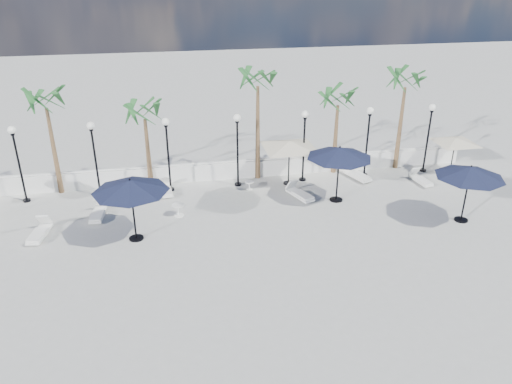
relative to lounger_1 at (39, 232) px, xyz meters
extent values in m
plane|color=#A8A9A3|center=(9.16, -2.71, -0.22)|extent=(100.00, 100.00, 0.00)
cube|color=white|center=(9.16, 4.79, 0.23)|extent=(26.00, 0.30, 0.90)
cube|color=white|center=(9.16, 4.79, 0.75)|extent=(26.00, 0.12, 0.08)
cylinder|color=black|center=(-1.34, 3.79, -0.17)|extent=(0.36, 0.36, 0.10)
cylinder|color=black|center=(-1.34, 3.79, 1.53)|extent=(0.10, 0.10, 3.50)
cylinder|color=black|center=(-1.34, 3.79, 3.23)|extent=(0.18, 0.18, 0.10)
sphere|color=white|center=(-1.34, 3.79, 3.44)|extent=(0.36, 0.36, 0.36)
cylinder|color=black|center=(2.16, 3.79, -0.17)|extent=(0.36, 0.36, 0.10)
cylinder|color=black|center=(2.16, 3.79, 1.53)|extent=(0.10, 0.10, 3.50)
cylinder|color=black|center=(2.16, 3.79, 3.23)|extent=(0.18, 0.18, 0.10)
sphere|color=white|center=(2.16, 3.79, 3.44)|extent=(0.36, 0.36, 0.36)
cylinder|color=black|center=(5.66, 3.79, -0.17)|extent=(0.36, 0.36, 0.10)
cylinder|color=black|center=(5.66, 3.79, 1.53)|extent=(0.10, 0.10, 3.50)
cylinder|color=black|center=(5.66, 3.79, 3.23)|extent=(0.18, 0.18, 0.10)
sphere|color=white|center=(5.66, 3.79, 3.44)|extent=(0.36, 0.36, 0.36)
cylinder|color=black|center=(9.16, 3.79, -0.17)|extent=(0.36, 0.36, 0.10)
cylinder|color=black|center=(9.16, 3.79, 1.53)|extent=(0.10, 0.10, 3.50)
cylinder|color=black|center=(9.16, 3.79, 3.23)|extent=(0.18, 0.18, 0.10)
sphere|color=white|center=(9.16, 3.79, 3.44)|extent=(0.36, 0.36, 0.36)
cylinder|color=black|center=(12.66, 3.79, -0.17)|extent=(0.36, 0.36, 0.10)
cylinder|color=black|center=(12.66, 3.79, 1.53)|extent=(0.10, 0.10, 3.50)
cylinder|color=black|center=(12.66, 3.79, 3.23)|extent=(0.18, 0.18, 0.10)
sphere|color=white|center=(12.66, 3.79, 3.44)|extent=(0.36, 0.36, 0.36)
cylinder|color=black|center=(16.16, 3.79, -0.17)|extent=(0.36, 0.36, 0.10)
cylinder|color=black|center=(16.16, 3.79, 1.53)|extent=(0.10, 0.10, 3.50)
cylinder|color=black|center=(16.16, 3.79, 3.23)|extent=(0.18, 0.18, 0.10)
sphere|color=white|center=(16.16, 3.79, 3.44)|extent=(0.36, 0.36, 0.36)
cylinder|color=black|center=(19.66, 3.79, -0.17)|extent=(0.36, 0.36, 0.10)
cylinder|color=black|center=(19.66, 3.79, 1.53)|extent=(0.10, 0.10, 3.50)
cylinder|color=black|center=(19.66, 3.79, 3.23)|extent=(0.18, 0.18, 0.10)
sphere|color=white|center=(19.66, 3.79, 3.44)|extent=(0.36, 0.36, 0.36)
cone|color=brown|center=(0.16, 4.59, 1.98)|extent=(0.28, 0.28, 4.40)
cone|color=brown|center=(4.66, 4.59, 1.58)|extent=(0.28, 0.28, 3.60)
cone|color=brown|center=(10.36, 4.59, 2.28)|extent=(0.28, 0.28, 5.00)
cone|color=brown|center=(14.66, 4.59, 1.68)|extent=(0.28, 0.28, 3.80)
cone|color=brown|center=(18.36, 4.59, 2.08)|extent=(0.28, 0.28, 4.60)
cube|color=white|center=(0.00, -0.02, -0.08)|extent=(0.85, 1.80, 0.09)
cube|color=white|center=(-0.04, -0.25, 0.02)|extent=(0.72, 1.24, 0.09)
cube|color=white|center=(0.11, 0.67, 0.26)|extent=(0.60, 0.49, 0.54)
cube|color=white|center=(2.28, 1.40, -0.09)|extent=(0.70, 1.70, 0.09)
cube|color=white|center=(2.26, 1.18, 0.01)|extent=(0.61, 1.16, 0.09)
cube|color=white|center=(2.33, 2.08, 0.24)|extent=(0.55, 0.44, 0.52)
cube|color=white|center=(5.42, 3.49, -0.09)|extent=(0.66, 1.63, 0.09)
cube|color=white|center=(5.44, 3.27, 0.00)|extent=(0.59, 1.11, 0.09)
cube|color=white|center=(5.37, 4.13, 0.22)|extent=(0.53, 0.42, 0.50)
cube|color=white|center=(11.95, 1.70, -0.08)|extent=(1.15, 1.82, 0.09)
cube|color=white|center=(12.04, 1.48, 0.02)|extent=(0.92, 1.28, 0.09)
cube|color=white|center=(11.70, 2.35, 0.26)|extent=(0.65, 0.57, 0.54)
cube|color=white|center=(15.64, 3.49, -0.08)|extent=(1.15, 1.89, 0.10)
cube|color=white|center=(15.72, 3.26, 0.03)|extent=(0.92, 1.33, 0.10)
cube|color=white|center=(15.40, 4.17, 0.28)|extent=(0.67, 0.58, 0.56)
cube|color=white|center=(18.74, 2.28, -0.09)|extent=(0.72, 1.63, 0.09)
cube|color=white|center=(18.77, 2.07, 0.00)|extent=(0.62, 1.12, 0.09)
cube|color=white|center=(18.66, 2.91, 0.22)|extent=(0.54, 0.43, 0.49)
cylinder|color=white|center=(5.93, 0.87, -0.21)|extent=(0.45, 0.45, 0.03)
cylinder|color=white|center=(5.93, 0.87, 0.05)|extent=(0.07, 0.07, 0.55)
cylinder|color=white|center=(5.93, 0.87, 0.33)|extent=(0.59, 0.59, 0.03)
cylinder|color=white|center=(9.64, 3.12, -0.21)|extent=(0.35, 0.35, 0.03)
cylinder|color=white|center=(9.64, 3.12, -0.01)|extent=(0.05, 0.05, 0.42)
cylinder|color=white|center=(9.64, 3.12, 0.20)|extent=(0.45, 0.45, 0.03)
cylinder|color=black|center=(4.05, -0.94, -0.19)|extent=(0.61, 0.61, 0.07)
cylinder|color=black|center=(4.05, -0.94, 1.12)|extent=(0.08, 0.08, 2.67)
cone|color=black|center=(4.05, -0.94, 2.26)|extent=(3.17, 3.17, 0.49)
sphere|color=black|center=(4.05, -0.94, 2.53)|extent=(0.09, 0.09, 0.09)
cylinder|color=black|center=(13.63, 1.08, -0.19)|extent=(0.63, 0.63, 0.07)
cylinder|color=black|center=(13.63, 1.08, 1.13)|extent=(0.08, 0.08, 2.71)
cone|color=black|center=(13.63, 1.08, 2.28)|extent=(3.16, 3.16, 0.51)
sphere|color=black|center=(13.63, 1.08, 2.56)|extent=(0.09, 0.09, 0.09)
cylinder|color=black|center=(18.53, -1.97, -0.19)|extent=(0.60, 0.60, 0.06)
cylinder|color=black|center=(18.53, -1.97, 1.07)|extent=(0.08, 0.08, 2.58)
cone|color=black|center=(18.53, -1.97, 2.17)|extent=(3.02, 3.02, 0.48)
sphere|color=black|center=(18.53, -1.97, 2.44)|extent=(0.09, 0.09, 0.09)
cylinder|color=black|center=(11.80, 3.49, -0.19)|extent=(0.53, 0.53, 0.06)
cylinder|color=black|center=(11.80, 3.49, 0.95)|extent=(0.07, 0.07, 2.34)
pyramid|color=beige|center=(11.80, 3.49, 2.14)|extent=(5.18, 5.18, 0.36)
cylinder|color=black|center=(21.16, 3.49, -0.20)|extent=(0.45, 0.45, 0.05)
cylinder|color=black|center=(21.16, 3.49, 0.75)|extent=(0.06, 0.06, 1.95)
pyramid|color=beige|center=(21.16, 3.49, 1.75)|extent=(4.24, 4.24, 0.30)
camera|label=1|loc=(5.66, -19.92, 10.52)|focal=35.00mm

